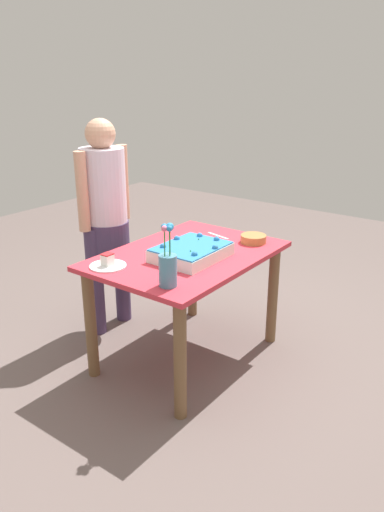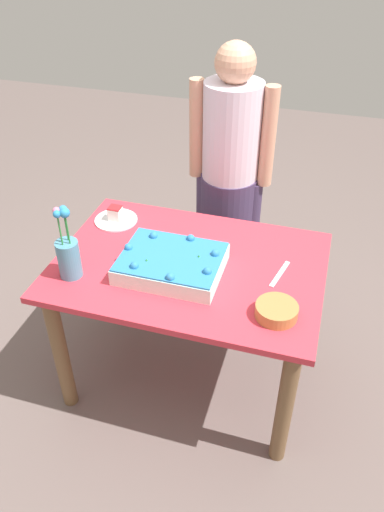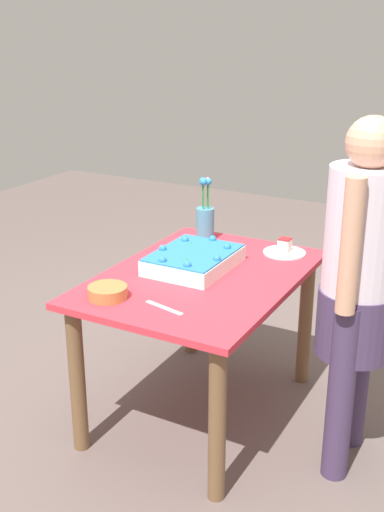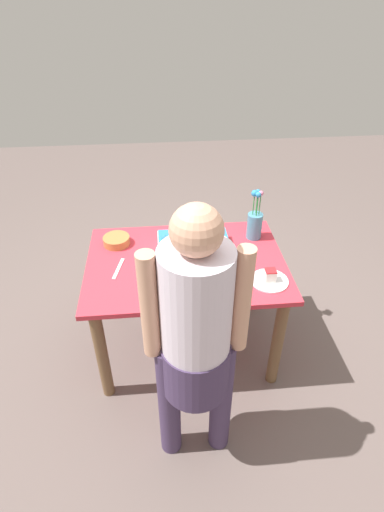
% 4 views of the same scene
% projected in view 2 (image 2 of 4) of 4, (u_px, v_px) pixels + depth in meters
% --- Properties ---
extents(ground_plane, '(8.00, 8.00, 0.00)m').
position_uv_depth(ground_plane, '(189.00, 372.00, 2.63)').
color(ground_plane, '#655652').
extents(dining_table, '(1.17, 0.83, 0.72)m').
position_uv_depth(dining_table, '(189.00, 286.00, 2.27)').
color(dining_table, '#D23240').
rests_on(dining_table, ground_plane).
extents(sheet_cake, '(0.43, 0.33, 0.10)m').
position_uv_depth(sheet_cake, '(171.00, 263.00, 2.12)').
color(sheet_cake, white).
rests_on(sheet_cake, dining_table).
extents(serving_plate_with_slice, '(0.21, 0.21, 0.08)m').
position_uv_depth(serving_plate_with_slice, '(116.00, 217.00, 2.46)').
color(serving_plate_with_slice, white).
rests_on(serving_plate_with_slice, dining_table).
extents(cake_knife, '(0.06, 0.19, 0.00)m').
position_uv_depth(cake_knife, '(280.00, 274.00, 2.13)').
color(cake_knife, silver).
rests_on(cake_knife, dining_table).
extents(flower_vase, '(0.10, 0.10, 0.34)m').
position_uv_depth(flower_vase, '(68.00, 254.00, 2.06)').
color(flower_vase, teal).
rests_on(flower_vase, dining_table).
extents(fruit_bowl, '(0.17, 0.17, 0.05)m').
position_uv_depth(fruit_bowl, '(276.00, 311.00, 1.91)').
color(fruit_bowl, '#B2763E').
rests_on(fruit_bowl, dining_table).
extents(person_standing, '(0.45, 0.31, 1.49)m').
position_uv_depth(person_standing, '(230.00, 166.00, 2.66)').
color(person_standing, '#433254').
rests_on(person_standing, ground_plane).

